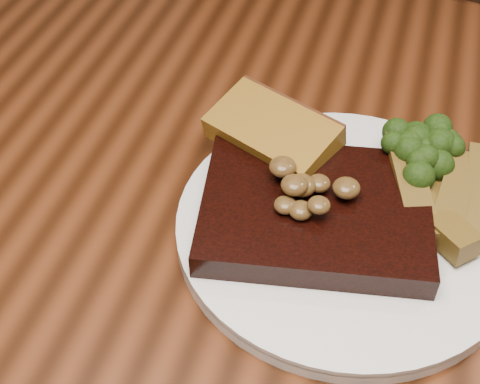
# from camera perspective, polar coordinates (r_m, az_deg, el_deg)

# --- Properties ---
(dining_table) EXTENTS (1.60, 0.90, 0.75)m
(dining_table) POSITION_cam_1_polar(r_m,az_deg,el_deg) (0.65, 1.77, -7.79)
(dining_table) COLOR #4B220F
(dining_table) RESTS_ON ground
(chair_far) EXTENTS (0.53, 0.53, 0.96)m
(chair_far) POSITION_cam_1_polar(r_m,az_deg,el_deg) (1.18, 9.35, 11.57)
(chair_far) COLOR black
(chair_far) RESTS_ON ground
(plate) EXTENTS (0.32, 0.32, 0.01)m
(plate) POSITION_cam_1_polar(r_m,az_deg,el_deg) (0.57, 8.92, -3.07)
(plate) COLOR white
(plate) RESTS_ON dining_table
(steak) EXTENTS (0.21, 0.17, 0.03)m
(steak) POSITION_cam_1_polar(r_m,az_deg,el_deg) (0.55, 6.41, -1.76)
(steak) COLOR black
(steak) RESTS_ON plate
(steak_bone) EXTENTS (0.15, 0.04, 0.02)m
(steak_bone) POSITION_cam_1_polar(r_m,az_deg,el_deg) (0.51, 4.87, -7.11)
(steak_bone) COLOR beige
(steak_bone) RESTS_ON plate
(mushroom_pile) EXTENTS (0.07, 0.07, 0.03)m
(mushroom_pile) POSITION_cam_1_polar(r_m,az_deg,el_deg) (0.54, 6.59, 1.04)
(mushroom_pile) COLOR brown
(mushroom_pile) RESTS_ON steak
(garlic_bread) EXTENTS (0.13, 0.10, 0.02)m
(garlic_bread) POSITION_cam_1_polar(r_m,az_deg,el_deg) (0.60, 2.70, 3.70)
(garlic_bread) COLOR olive
(garlic_bread) RESTS_ON plate
(potato_wedges) EXTENTS (0.12, 0.12, 0.02)m
(potato_wedges) POSITION_cam_1_polar(r_m,az_deg,el_deg) (0.56, 17.03, -2.92)
(potato_wedges) COLOR brown
(potato_wedges) RESTS_ON plate
(broccoli_cluster) EXTENTS (0.08, 0.08, 0.04)m
(broccoli_cluster) POSITION_cam_1_polar(r_m,az_deg,el_deg) (0.60, 14.56, 2.52)
(broccoli_cluster) COLOR #24390D
(broccoli_cluster) RESTS_ON plate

